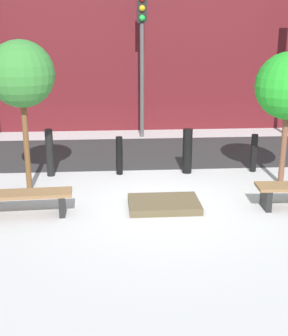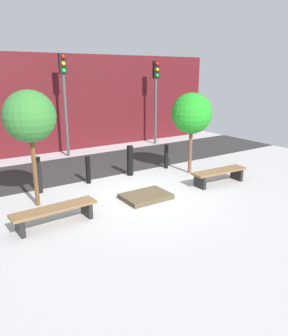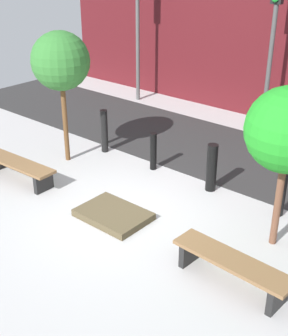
# 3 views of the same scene
# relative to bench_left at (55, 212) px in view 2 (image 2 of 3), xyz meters

# --- Properties ---
(ground_plane) EXTENTS (18.00, 18.00, 0.00)m
(ground_plane) POSITION_rel_bench_left_xyz_m (2.64, 0.36, -0.32)
(ground_plane) COLOR #B0B0B0
(road_strip) EXTENTS (18.00, 3.19, 0.01)m
(road_strip) POSITION_rel_bench_left_xyz_m (2.64, 4.16, -0.31)
(road_strip) COLOR #2C2C2C
(road_strip) RESTS_ON ground
(building_facade) EXTENTS (16.20, 0.50, 4.16)m
(building_facade) POSITION_rel_bench_left_xyz_m (2.64, 7.25, 1.76)
(building_facade) COLOR #511419
(building_facade) RESTS_ON ground
(bench_left) EXTENTS (1.98, 0.56, 0.43)m
(bench_left) POSITION_rel_bench_left_xyz_m (0.00, 0.00, 0.00)
(bench_left) COLOR black
(bench_left) RESTS_ON ground
(bench_right) EXTENTS (1.93, 0.57, 0.44)m
(bench_right) POSITION_rel_bench_left_xyz_m (5.29, 0.00, 0.01)
(bench_right) COLOR black
(bench_right) RESTS_ON ground
(planter_bed) EXTENTS (1.30, 0.93, 0.13)m
(planter_bed) POSITION_rel_bench_left_xyz_m (2.64, 0.20, -0.25)
(planter_bed) COLOR brown
(planter_bed) RESTS_ON ground
(tree_behind_left_bench) EXTENTS (1.29, 1.29, 3.00)m
(tree_behind_left_bench) POSITION_rel_bench_left_xyz_m (-0.00, 1.39, 2.01)
(tree_behind_left_bench) COLOR brown
(tree_behind_left_bench) RESTS_ON ground
(tree_behind_right_bench) EXTENTS (1.36, 1.36, 2.75)m
(tree_behind_right_bench) POSITION_rel_bench_left_xyz_m (5.29, 1.39, 1.74)
(tree_behind_right_bench) COLOR brown
(tree_behind_right_bench) RESTS_ON ground
(bollard_far_left) EXTENTS (0.17, 0.17, 1.07)m
(bollard_far_left) POSITION_rel_bench_left_xyz_m (0.33, 2.31, 0.21)
(bollard_far_left) COLOR black
(bollard_far_left) RESTS_ON ground
(bollard_left) EXTENTS (0.15, 0.15, 0.87)m
(bollard_left) POSITION_rel_bench_left_xyz_m (1.87, 2.31, 0.12)
(bollard_left) COLOR black
(bollard_left) RESTS_ON ground
(bollard_center) EXTENTS (0.22, 0.22, 1.02)m
(bollard_center) POSITION_rel_bench_left_xyz_m (3.42, 2.31, 0.19)
(bollard_center) COLOR black
(bollard_center) RESTS_ON ground
(bollard_right) EXTENTS (0.15, 0.15, 0.87)m
(bollard_right) POSITION_rel_bench_left_xyz_m (4.96, 2.31, 0.12)
(bollard_right) COLOR black
(bollard_right) RESTS_ON ground
(traffic_light_mid_west) EXTENTS (0.28, 0.27, 4.10)m
(traffic_light_mid_west) POSITION_rel_bench_left_xyz_m (2.64, 6.04, 2.49)
(traffic_light_mid_west) COLOR #484848
(traffic_light_mid_west) RESTS_ON ground
(traffic_light_mid_east) EXTENTS (0.28, 0.27, 3.90)m
(traffic_light_mid_east) POSITION_rel_bench_left_xyz_m (7.14, 6.04, 2.36)
(traffic_light_mid_east) COLOR #4A4A4A
(traffic_light_mid_east) RESTS_ON ground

